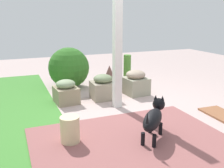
{
  "coord_description": "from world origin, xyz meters",
  "views": [
    {
      "loc": [
        -3.63,
        1.7,
        1.52
      ],
      "look_at": [
        0.37,
        0.08,
        0.36
      ],
      "focal_mm": 41.68,
      "sensor_mm": 36.0,
      "label": 1
    }
  ],
  "objects_px": {
    "stone_planter_nearest": "(135,83)",
    "stone_planter_mid": "(66,92)",
    "porch_pillar": "(117,41)",
    "ceramic_urn": "(70,130)",
    "stone_planter_near": "(103,87)",
    "doormat": "(221,114)",
    "terracotta_pot_spiky": "(109,78)",
    "terracotta_pot_tall": "(127,75)",
    "dog": "(154,118)",
    "round_shrub": "(69,68)"
  },
  "relations": [
    {
      "from": "stone_planter_nearest",
      "to": "stone_planter_mid",
      "type": "height_order",
      "value": "stone_planter_nearest"
    },
    {
      "from": "porch_pillar",
      "to": "ceramic_urn",
      "type": "xyz_separation_m",
      "value": [
        -0.98,
        1.04,
        -0.93
      ]
    },
    {
      "from": "stone_planter_near",
      "to": "ceramic_urn",
      "type": "height_order",
      "value": "stone_planter_near"
    },
    {
      "from": "stone_planter_near",
      "to": "stone_planter_mid",
      "type": "height_order",
      "value": "stone_planter_near"
    },
    {
      "from": "doormat",
      "to": "porch_pillar",
      "type": "bearing_deg",
      "value": 54.28
    },
    {
      "from": "stone_planter_mid",
      "to": "ceramic_urn",
      "type": "relative_size",
      "value": 1.37
    },
    {
      "from": "stone_planter_near",
      "to": "terracotta_pot_spiky",
      "type": "height_order",
      "value": "terracotta_pot_spiky"
    },
    {
      "from": "stone_planter_nearest",
      "to": "terracotta_pot_spiky",
      "type": "distance_m",
      "value": 0.59
    },
    {
      "from": "stone_planter_nearest",
      "to": "terracotta_pot_tall",
      "type": "bearing_deg",
      "value": -9.88
    },
    {
      "from": "ceramic_urn",
      "to": "terracotta_pot_tall",
      "type": "bearing_deg",
      "value": -39.61
    },
    {
      "from": "stone_planter_mid",
      "to": "terracotta_pot_tall",
      "type": "height_order",
      "value": "terracotta_pot_tall"
    },
    {
      "from": "stone_planter_mid",
      "to": "terracotta_pot_spiky",
      "type": "relative_size",
      "value": 0.9
    },
    {
      "from": "ceramic_urn",
      "to": "terracotta_pot_spiky",
      "type": "bearing_deg",
      "value": -33.1
    },
    {
      "from": "dog",
      "to": "doormat",
      "type": "height_order",
      "value": "dog"
    },
    {
      "from": "terracotta_pot_spiky",
      "to": "doormat",
      "type": "bearing_deg",
      "value": -150.86
    },
    {
      "from": "stone_planter_near",
      "to": "stone_planter_mid",
      "type": "relative_size",
      "value": 0.99
    },
    {
      "from": "stone_planter_mid",
      "to": "terracotta_pot_spiky",
      "type": "bearing_deg",
      "value": -64.73
    },
    {
      "from": "stone_planter_mid",
      "to": "doormat",
      "type": "xyz_separation_m",
      "value": [
        -1.48,
        -2.1,
        -0.18
      ]
    },
    {
      "from": "terracotta_pot_tall",
      "to": "doormat",
      "type": "relative_size",
      "value": 1.1
    },
    {
      "from": "stone_planter_near",
      "to": "terracotta_pot_spiky",
      "type": "distance_m",
      "value": 0.6
    },
    {
      "from": "stone_planter_near",
      "to": "ceramic_urn",
      "type": "relative_size",
      "value": 1.36
    },
    {
      "from": "stone_planter_mid",
      "to": "doormat",
      "type": "height_order",
      "value": "stone_planter_mid"
    },
    {
      "from": "terracotta_pot_spiky",
      "to": "ceramic_urn",
      "type": "height_order",
      "value": "terracotta_pot_spiky"
    },
    {
      "from": "stone_planter_near",
      "to": "terracotta_pot_tall",
      "type": "relative_size",
      "value": 0.68
    },
    {
      "from": "dog",
      "to": "doormat",
      "type": "relative_size",
      "value": 0.98
    },
    {
      "from": "porch_pillar",
      "to": "ceramic_urn",
      "type": "relative_size",
      "value": 6.48
    },
    {
      "from": "stone_planter_near",
      "to": "stone_planter_mid",
      "type": "distance_m",
      "value": 0.69
    },
    {
      "from": "stone_planter_near",
      "to": "dog",
      "type": "xyz_separation_m",
      "value": [
        -1.76,
        -0.02,
        0.07
      ]
    },
    {
      "from": "terracotta_pot_tall",
      "to": "terracotta_pot_spiky",
      "type": "height_order",
      "value": "terracotta_pot_tall"
    },
    {
      "from": "stone_planter_near",
      "to": "round_shrub",
      "type": "xyz_separation_m",
      "value": [
        1.0,
        0.4,
        0.21
      ]
    },
    {
      "from": "round_shrub",
      "to": "terracotta_pot_spiky",
      "type": "xyz_separation_m",
      "value": [
        -0.5,
        -0.73,
        -0.18
      ]
    },
    {
      "from": "stone_planter_nearest",
      "to": "stone_planter_near",
      "type": "height_order",
      "value": "stone_planter_nearest"
    },
    {
      "from": "stone_planter_mid",
      "to": "stone_planter_near",
      "type": "bearing_deg",
      "value": -92.31
    },
    {
      "from": "porch_pillar",
      "to": "terracotta_pot_tall",
      "type": "bearing_deg",
      "value": -32.31
    },
    {
      "from": "stone_planter_nearest",
      "to": "ceramic_urn",
      "type": "xyz_separation_m",
      "value": [
        -1.51,
        1.65,
        -0.06
      ]
    },
    {
      "from": "terracotta_pot_spiky",
      "to": "ceramic_urn",
      "type": "distance_m",
      "value": 2.36
    },
    {
      "from": "doormat",
      "to": "round_shrub",
      "type": "bearing_deg",
      "value": 36.5
    },
    {
      "from": "stone_planter_nearest",
      "to": "stone_planter_near",
      "type": "distance_m",
      "value": 0.69
    },
    {
      "from": "stone_planter_mid",
      "to": "terracotta_pot_tall",
      "type": "distance_m",
      "value": 1.61
    },
    {
      "from": "ceramic_urn",
      "to": "porch_pillar",
      "type": "bearing_deg",
      "value": -46.54
    },
    {
      "from": "stone_planter_near",
      "to": "doormat",
      "type": "height_order",
      "value": "stone_planter_near"
    },
    {
      "from": "stone_planter_nearest",
      "to": "stone_planter_mid",
      "type": "relative_size",
      "value": 1.06
    },
    {
      "from": "stone_planter_near",
      "to": "doormat",
      "type": "relative_size",
      "value": 0.75
    },
    {
      "from": "terracotta_pot_spiky",
      "to": "ceramic_urn",
      "type": "xyz_separation_m",
      "value": [
        -1.98,
        1.29,
        -0.08
      ]
    },
    {
      "from": "terracotta_pot_tall",
      "to": "ceramic_urn",
      "type": "xyz_separation_m",
      "value": [
        -2.13,
        1.76,
        -0.08
      ]
    },
    {
      "from": "stone_planter_near",
      "to": "terracotta_pot_spiky",
      "type": "xyz_separation_m",
      "value": [
        0.5,
        -0.32,
        0.03
      ]
    },
    {
      "from": "round_shrub",
      "to": "terracotta_pot_spiky",
      "type": "height_order",
      "value": "round_shrub"
    },
    {
      "from": "dog",
      "to": "ceramic_urn",
      "type": "height_order",
      "value": "dog"
    },
    {
      "from": "round_shrub",
      "to": "terracotta_pot_spiky",
      "type": "relative_size",
      "value": 1.66
    },
    {
      "from": "porch_pillar",
      "to": "terracotta_pot_tall",
      "type": "xyz_separation_m",
      "value": [
        1.15,
        -0.72,
        -0.85
      ]
    }
  ]
}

